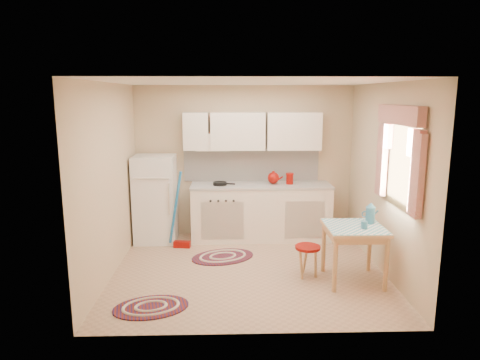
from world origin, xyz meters
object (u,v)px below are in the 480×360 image
Objects in this scene: fridge at (156,199)px; base_cabinets at (261,213)px; table at (353,254)px; stool at (307,261)px.

fridge is 0.62× the size of base_cabinets.
stool is (-0.56, 0.14, -0.15)m from table.
fridge is at bearing -178.32° from base_cabinets.
fridge reaches higher than table.
base_cabinets is (1.71, 0.05, -0.26)m from fridge.
fridge is 3.22m from table.
table is at bearing -58.12° from base_cabinets.
base_cabinets is 3.12× the size of table.
table is at bearing -14.04° from stool.
base_cabinets is 1.99m from table.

